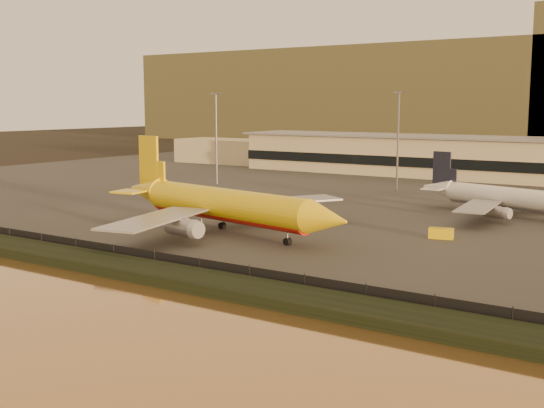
{
  "coord_description": "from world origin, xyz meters",
  "views": [
    {
      "loc": [
        57.97,
        -80.65,
        22.39
      ],
      "look_at": [
        -3.1,
        12.0,
        6.17
      ],
      "focal_mm": 45.0,
      "sensor_mm": 36.0,
      "label": 1
    }
  ],
  "objects": [
    {
      "name": "white_narrowbody_jet",
      "position": [
        23.72,
        57.72,
        3.83
      ],
      "size": [
        41.53,
        39.6,
        12.15
      ],
      "rotation": [
        0.0,
        0.0,
        -0.29
      ],
      "color": "white",
      "rests_on": "tarmac"
    },
    {
      "name": "apron_light_masts",
      "position": [
        15.0,
        75.0,
        15.7
      ],
      "size": [
        152.2,
        12.2,
        25.4
      ],
      "color": "slate",
      "rests_on": "tarmac"
    },
    {
      "name": "gse_vehicle_white",
      "position": [
        -19.32,
        32.29,
        1.22
      ],
      "size": [
        4.67,
        2.32,
        2.05
      ],
      "primitive_type": "cube",
      "rotation": [
        0.0,
        0.0,
        0.06
      ],
      "color": "white",
      "rests_on": "tarmac"
    },
    {
      "name": "dhl_cargo_jet",
      "position": [
        -13.62,
        12.43,
        5.05
      ],
      "size": [
        54.21,
        52.38,
        16.24
      ],
      "rotation": [
        0.0,
        0.0,
        -0.18
      ],
      "color": "#DDBA0B",
      "rests_on": "tarmac"
    },
    {
      "name": "terminal_building",
      "position": [
        -14.52,
        125.55,
        6.25
      ],
      "size": [
        202.0,
        25.0,
        12.6
      ],
      "color": "tan",
      "rests_on": "tarmac"
    },
    {
      "name": "ground",
      "position": [
        0.0,
        0.0,
        0.0
      ],
      "size": [
        900.0,
        900.0,
        0.0
      ],
      "primitive_type": "plane",
      "color": "black",
      "rests_on": "ground"
    },
    {
      "name": "gse_vehicle_yellow",
      "position": [
        20.05,
        28.24,
        1.09
      ],
      "size": [
        4.24,
        2.53,
        1.78
      ],
      "primitive_type": "cube",
      "rotation": [
        0.0,
        0.0,
        0.2
      ],
      "color": "#DDBA0B",
      "rests_on": "tarmac"
    },
    {
      "name": "embankment",
      "position": [
        0.0,
        -17.0,
        0.7
      ],
      "size": [
        320.0,
        7.0,
        1.4
      ],
      "primitive_type": "cube",
      "color": "black",
      "rests_on": "ground"
    },
    {
      "name": "perimeter_fence",
      "position": [
        0.0,
        -13.0,
        1.3
      ],
      "size": [
        300.0,
        0.05,
        2.2
      ],
      "primitive_type": "cube",
      "color": "black",
      "rests_on": "tarmac"
    },
    {
      "name": "tarmac",
      "position": [
        0.0,
        95.0,
        0.1
      ],
      "size": [
        320.0,
        220.0,
        0.2
      ],
      "primitive_type": "cube",
      "color": "#2D2D2D",
      "rests_on": "ground"
    }
  ]
}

